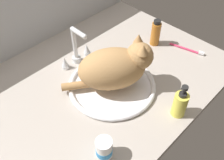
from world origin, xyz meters
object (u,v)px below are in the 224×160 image
at_px(soap_pump_bottle, 180,104).
at_px(pill_bottle, 104,149).
at_px(faucet, 76,50).
at_px(sink_basin, 112,85).
at_px(toothbrush, 187,49).
at_px(amber_bottle, 156,33).
at_px(cat, 117,67).

bearing_deg(soap_pump_bottle, pill_bottle, 166.42).
relative_size(faucet, pill_bottle, 2.29).
distance_m(sink_basin, soap_pump_bottle, 0.29).
bearing_deg(toothbrush, faucet, 143.84).
distance_m(sink_basin, amber_bottle, 0.37).
bearing_deg(toothbrush, soap_pump_bottle, -152.66).
distance_m(cat, amber_bottle, 0.35).
bearing_deg(toothbrush, amber_bottle, 116.14).
bearing_deg(pill_bottle, cat, 36.20).
distance_m(cat, soap_pump_bottle, 0.28).
xyz_separation_m(amber_bottle, pill_bottle, (-0.60, -0.25, -0.03)).
distance_m(sink_basin, pill_bottle, 0.31).
xyz_separation_m(sink_basin, faucet, (0.00, 0.22, 0.06)).
bearing_deg(pill_bottle, soap_pump_bottle, -13.58).
bearing_deg(cat, sink_basin, 145.17).
xyz_separation_m(sink_basin, cat, (0.02, -0.01, 0.10)).
bearing_deg(faucet, pill_bottle, -119.50).
xyz_separation_m(pill_bottle, soap_pump_bottle, (0.32, -0.08, 0.02)).
height_order(sink_basin, pill_bottle, pill_bottle).
height_order(pill_bottle, soap_pump_bottle, soap_pump_bottle).
distance_m(amber_bottle, pill_bottle, 0.65).
xyz_separation_m(sink_basin, toothbrush, (0.43, -0.09, -0.00)).
bearing_deg(soap_pump_bottle, cat, 102.90).
bearing_deg(cat, pill_bottle, -143.80).
distance_m(soap_pump_bottle, toothbrush, 0.40).
height_order(pill_bottle, toothbrush, pill_bottle).
bearing_deg(cat, soap_pump_bottle, -77.10).
bearing_deg(soap_pump_bottle, toothbrush, 27.34).
height_order(sink_basin, soap_pump_bottle, soap_pump_bottle).
relative_size(faucet, soap_pump_bottle, 1.27).
relative_size(amber_bottle, soap_pump_bottle, 0.90).
bearing_deg(sink_basin, cat, -34.83).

